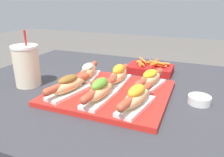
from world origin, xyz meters
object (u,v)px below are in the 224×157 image
object	(u,v)px
hot_dog_3	(88,72)
fries_basket	(150,69)
hot_dog_2	(136,98)
hot_dog_4	(119,75)
sauce_bowl	(199,99)
serving_tray	(110,93)
hot_dog_1	(100,91)
hot_dog_5	(150,79)
drink_cup	(27,66)
hot_dog_0	(68,85)

from	to	relation	value
hot_dog_3	fries_basket	distance (m)	0.32
hot_dog_2	hot_dog_3	xyz separation A→B (m)	(-0.26, 0.17, -0.00)
hot_dog_2	hot_dog_4	world-z (taller)	hot_dog_4
sauce_bowl	fries_basket	size ratio (longest dim) A/B	0.36
serving_tray	hot_dog_1	bearing A→B (deg)	-88.87
hot_dog_3	sauce_bowl	size ratio (longest dim) A/B	2.82
hot_dog_2	fries_basket	bearing A→B (deg)	96.59
fries_basket	hot_dog_5	bearing A→B (deg)	-78.10
hot_dog_1	hot_dog_5	world-z (taller)	hot_dog_1
hot_dog_5	serving_tray	bearing A→B (deg)	-148.18
serving_tray	drink_cup	xyz separation A→B (m)	(-0.35, -0.04, 0.07)
hot_dog_2	drink_cup	bearing A→B (deg)	173.00
hot_dog_0	hot_dog_1	world-z (taller)	hot_dog_1
hot_dog_4	fries_basket	distance (m)	0.25
drink_cup	sauce_bowl	bearing A→B (deg)	7.36
serving_tray	hot_dog_0	distance (m)	0.16
fries_basket	sauce_bowl	bearing A→B (deg)	-49.11
hot_dog_1	hot_dog_0	bearing A→B (deg)	178.04
serving_tray	hot_dog_5	xyz separation A→B (m)	(0.13, 0.08, 0.04)
hot_dog_2	fries_basket	xyz separation A→B (m)	(-0.05, 0.41, -0.03)
hot_dog_0	hot_dog_3	xyz separation A→B (m)	(-0.01, 0.16, -0.00)
hot_dog_2	drink_cup	xyz separation A→B (m)	(-0.48, 0.06, 0.03)
hot_dog_1	hot_dog_3	bearing A→B (deg)	128.50
serving_tray	sauce_bowl	world-z (taller)	sauce_bowl
hot_dog_4	hot_dog_5	distance (m)	0.13
hot_dog_5	sauce_bowl	bearing A→B (deg)	-10.01
hot_dog_5	hot_dog_4	bearing A→B (deg)	178.76
hot_dog_1	hot_dog_2	xyz separation A→B (m)	(0.13, -0.00, -0.00)
drink_cup	hot_dog_5	bearing A→B (deg)	13.78
hot_dog_0	sauce_bowl	xyz separation A→B (m)	(0.43, 0.13, -0.04)
serving_tray	hot_dog_3	world-z (taller)	hot_dog_3
sauce_bowl	fries_basket	world-z (taller)	fries_basket
drink_cup	hot_dog_2	bearing A→B (deg)	-7.00
hot_dog_0	drink_cup	distance (m)	0.23
hot_dog_1	drink_cup	distance (m)	0.36
hot_dog_0	drink_cup	bearing A→B (deg)	167.57
fries_basket	hot_dog_4	bearing A→B (deg)	-108.30
serving_tray	hot_dog_1	world-z (taller)	hot_dog_1
hot_dog_0	fries_basket	bearing A→B (deg)	63.19
hot_dog_4	sauce_bowl	bearing A→B (deg)	-6.45
hot_dog_4	hot_dog_1	bearing A→B (deg)	-90.50
hot_dog_4	drink_cup	distance (m)	0.37
drink_cup	hot_dog_1	bearing A→B (deg)	-8.76
hot_dog_3	hot_dog_5	bearing A→B (deg)	0.90
hot_dog_1	hot_dog_2	distance (m)	0.13
hot_dog_1	hot_dog_5	bearing A→B (deg)	53.33
hot_dog_1	drink_cup	world-z (taller)	drink_cup
hot_dog_2	hot_dog_4	distance (m)	0.22
hot_dog_3	hot_dog_4	size ratio (longest dim) A/B	0.99
serving_tray	hot_dog_5	distance (m)	0.16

